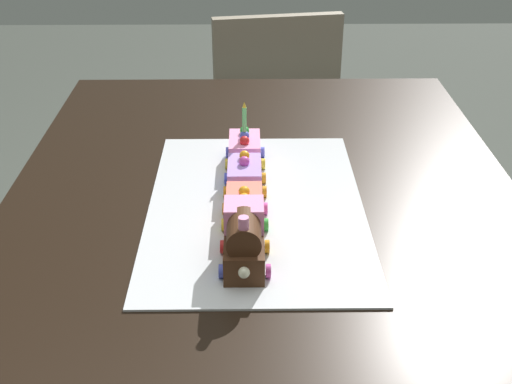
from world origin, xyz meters
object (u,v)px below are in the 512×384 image
(cake_car_gondola_lavender, at_px, (245,177))
(cake_locomotive, at_px, (244,239))
(birthday_candle, at_px, (244,117))
(cake_car_flatbed_bubblegum, at_px, (245,150))
(cake_car_caboose_coral, at_px, (244,208))
(dining_table, at_px, (264,253))
(chair, at_px, (270,120))

(cake_car_gondola_lavender, bearing_deg, cake_locomotive, -180.00)
(cake_car_gondola_lavender, xyz_separation_m, birthday_candle, (0.12, -0.00, 0.07))
(cake_car_flatbed_bubblegum, bearing_deg, cake_car_caboose_coral, -180.00)
(birthday_candle, bearing_deg, cake_locomotive, -180.00)
(cake_locomotive, relative_size, cake_car_flatbed_bubblegum, 1.40)
(cake_locomotive, distance_m, cake_car_flatbed_bubblegum, 0.37)
(dining_table, height_order, cake_car_gondola_lavender, cake_car_gondola_lavender)
(cake_car_gondola_lavender, bearing_deg, cake_car_caboose_coral, 180.00)
(cake_car_caboose_coral, xyz_separation_m, birthday_candle, (0.24, -0.00, 0.07))
(cake_locomotive, bearing_deg, chair, -3.82)
(cake_locomotive, xyz_separation_m, cake_car_flatbed_bubblegum, (0.36, 0.00, -0.02))
(cake_car_caboose_coral, relative_size, cake_car_gondola_lavender, 1.00)
(cake_locomotive, bearing_deg, dining_table, -11.24)
(dining_table, relative_size, cake_car_gondola_lavender, 14.00)
(cake_car_caboose_coral, bearing_deg, dining_table, -31.20)
(cake_locomotive, relative_size, cake_car_gondola_lavender, 1.40)
(cake_locomotive, xyz_separation_m, birthday_candle, (0.36, 0.00, 0.06))
(birthday_candle, bearing_deg, cake_car_flatbed_bubblegum, 0.00)
(cake_car_flatbed_bubblegum, bearing_deg, chair, -5.43)
(cake_locomotive, bearing_deg, birthday_candle, 0.00)
(cake_locomotive, distance_m, birthday_candle, 0.37)
(dining_table, xyz_separation_m, birthday_candle, (0.17, 0.04, 0.21))
(dining_table, relative_size, chair, 1.63)
(dining_table, relative_size, cake_car_flatbed_bubblegum, 14.00)
(chair, relative_size, birthday_candle, 13.37)
(cake_locomotive, height_order, birthday_candle, birthday_candle)
(cake_locomotive, height_order, cake_car_caboose_coral, cake_locomotive)
(dining_table, height_order, cake_car_flatbed_bubblegum, cake_car_flatbed_bubblegum)
(chair, distance_m, cake_car_flatbed_bubblegum, 0.91)
(cake_car_gondola_lavender, height_order, birthday_candle, birthday_candle)
(cake_car_caboose_coral, relative_size, birthday_candle, 1.55)
(dining_table, height_order, birthday_candle, birthday_candle)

